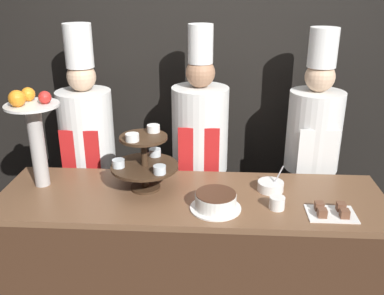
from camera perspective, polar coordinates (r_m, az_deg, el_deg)
wall_back at (r=3.16m, az=0.94°, el=9.22°), size 10.00×0.06×2.80m
buffet_counter at (r=2.67m, az=-0.13°, el=-15.39°), size 2.18×0.65×0.94m
tiered_stand at (r=2.43m, az=-6.38°, el=-1.54°), size 0.38×0.38×0.36m
fruit_pedestal at (r=2.55m, az=-20.33°, el=2.63°), size 0.30×0.30×0.58m
cake_round at (r=2.27m, az=3.17°, el=-7.17°), size 0.27×0.27×0.09m
cup_white at (r=2.31m, az=11.27°, el=-7.25°), size 0.08×0.08×0.07m
cake_square_tray at (r=2.34m, az=18.09°, el=-8.12°), size 0.25×0.18×0.05m
serving_bowl_far at (r=2.50m, az=10.43°, el=-5.07°), size 0.15×0.15×0.16m
chef_left at (r=3.06m, az=-13.67°, el=-0.14°), size 0.37×0.37×1.82m
chef_center_left at (r=2.93m, az=1.05°, el=-0.42°), size 0.38×0.38×1.82m
chef_center_right at (r=2.99m, az=15.67°, el=-0.53°), size 0.36×0.36×1.80m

